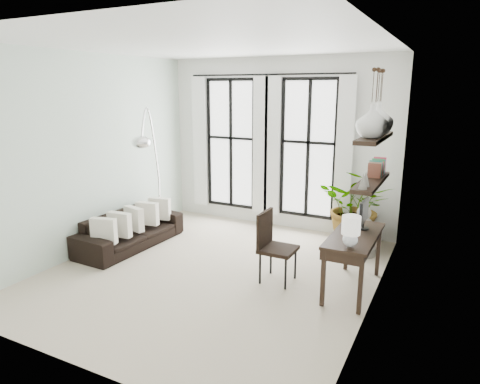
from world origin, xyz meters
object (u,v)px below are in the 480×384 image
Objects in this scene: plant at (357,206)px; desk at (353,239)px; arc_lamp at (149,139)px; sofa at (130,230)px; desk_chair at (272,242)px; buddha at (363,234)px.

desk is at bearing -79.78° from plant.
desk is 0.57× the size of arc_lamp.
desk_chair is (2.68, -0.14, 0.28)m from sofa.
buddha is at bearing 59.58° from desk_chair.
plant is 0.59m from buddha.
desk reaches higher than desk_chair.
arc_lamp is at bearing -9.28° from sofa.
desk_chair is 0.43× the size of arc_lamp.
desk is (0.33, -1.85, 0.06)m from plant.
sofa is 1.47× the size of plant.
desk is at bearing -7.73° from arc_lamp.
desk is (3.75, 0.01, 0.44)m from sofa.
plant is 3.75m from arc_lamp.
desk_chair is 1.22× the size of buddha.
arc_lamp is (0.10, 0.50, 1.50)m from sofa.
plant is 1.65× the size of buddha.
desk_chair is 1.83m from buddha.
sofa is 1.48× the size of desk.
desk is 1.09m from desk_chair.
plant is at bearing 113.62° from buddha.
desk is at bearing -87.59° from sofa.
desk_chair is (-1.07, -0.15, -0.17)m from desk.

